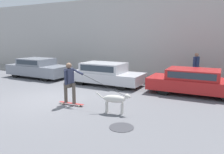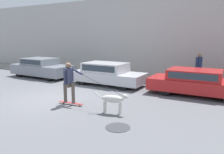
{
  "view_description": "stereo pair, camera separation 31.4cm",
  "coord_description": "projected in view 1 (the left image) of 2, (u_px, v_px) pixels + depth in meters",
  "views": [
    {
      "loc": [
        6.42,
        -7.09,
        2.66
      ],
      "look_at": [
        2.18,
        1.33,
        0.95
      ],
      "focal_mm": 35.0,
      "sensor_mm": 36.0,
      "label": 1
    },
    {
      "loc": [
        6.7,
        -6.94,
        2.66
      ],
      "look_at": [
        2.18,
        1.33,
        0.95
      ],
      "focal_mm": 35.0,
      "sensor_mm": 36.0,
      "label": 2
    }
  ],
  "objects": [
    {
      "name": "ground_plane",
      "position": [
        54.0,
        99.0,
        9.54
      ],
      "size": [
        36.0,
        36.0,
        0.0
      ],
      "primitive_type": "plane",
      "color": "slate"
    },
    {
      "name": "back_wall",
      "position": [
        122.0,
        37.0,
        15.41
      ],
      "size": [
        32.0,
        0.3,
        5.4
      ],
      "color": "#B2ADA8",
      "rests_on": "ground_plane"
    },
    {
      "name": "sidewalk_curb",
      "position": [
        113.0,
        77.0,
        14.7
      ],
      "size": [
        30.0,
        2.35,
        0.11
      ],
      "color": "gray",
      "rests_on": "ground_plane"
    },
    {
      "name": "parked_car_0",
      "position": [
        38.0,
        68.0,
        14.65
      ],
      "size": [
        4.42,
        1.95,
        1.28
      ],
      "rotation": [
        0.0,
        0.0,
        -0.03
      ],
      "color": "black",
      "rests_on": "ground_plane"
    },
    {
      "name": "parked_car_1",
      "position": [
        106.0,
        74.0,
        12.38
      ],
      "size": [
        4.28,
        1.86,
        1.25
      ],
      "rotation": [
        0.0,
        0.0,
        -0.03
      ],
      "color": "black",
      "rests_on": "ground_plane"
    },
    {
      "name": "parked_car_2",
      "position": [
        196.0,
        82.0,
        10.25
      ],
      "size": [
        4.45,
        1.82,
        1.2
      ],
      "rotation": [
        0.0,
        0.0,
        -0.0
      ],
      "color": "black",
      "rests_on": "ground_plane"
    },
    {
      "name": "dog",
      "position": [
        115.0,
        100.0,
        7.66
      ],
      "size": [
        1.25,
        0.42,
        0.74
      ],
      "rotation": [
        0.0,
        0.0,
        0.19
      ],
      "color": "beige",
      "rests_on": "ground_plane"
    },
    {
      "name": "skateboarder",
      "position": [
        70.0,
        81.0,
        8.55
      ],
      "size": [
        2.97,
        0.56,
        1.7
      ],
      "rotation": [
        0.0,
        0.0,
        0.05
      ],
      "color": "beige",
      "rests_on": "ground_plane"
    },
    {
      "name": "pedestrian_with_bag",
      "position": [
        196.0,
        67.0,
        12.27
      ],
      "size": [
        0.31,
        0.73,
        1.7
      ],
      "rotation": [
        0.0,
        0.0,
        2.9
      ],
      "color": "brown",
      "rests_on": "sidewalk_curb"
    },
    {
      "name": "manhole_cover",
      "position": [
        122.0,
        127.0,
        6.54
      ],
      "size": [
        0.75,
        0.75,
        0.01
      ],
      "color": "#38383D",
      "rests_on": "ground_plane"
    }
  ]
}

